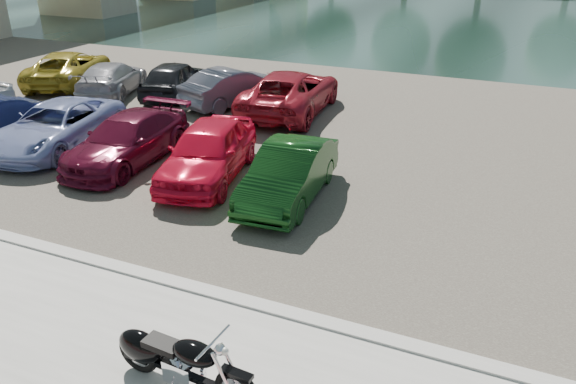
# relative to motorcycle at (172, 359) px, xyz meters

# --- Properties ---
(ground) EXTENTS (200.00, 200.00, 0.00)m
(ground) POSITION_rel_motorcycle_xyz_m (0.00, 0.11, -0.56)
(ground) COLOR #595447
(ground) RESTS_ON ground
(kerb) EXTENTS (60.00, 0.30, 0.14)m
(kerb) POSITION_rel_motorcycle_xyz_m (0.00, 2.11, -0.49)
(kerb) COLOR #A8A59E
(kerb) RESTS_ON ground
(parking_lot) EXTENTS (60.00, 18.00, 0.04)m
(parking_lot) POSITION_rel_motorcycle_xyz_m (0.00, 11.11, -0.54)
(parking_lot) COLOR #48413A
(parking_lot) RESTS_ON ground
(river) EXTENTS (120.00, 40.00, 0.00)m
(river) POSITION_rel_motorcycle_xyz_m (0.00, 40.11, -0.56)
(river) COLOR #172A26
(river) RESTS_ON ground
(motorcycle) EXTENTS (2.33, 0.75, 1.05)m
(motorcycle) POSITION_rel_motorcycle_xyz_m (0.00, 0.00, 0.00)
(motorcycle) COLOR black
(motorcycle) RESTS_ON promenade
(car_2) EXTENTS (2.79, 4.94, 1.30)m
(car_2) POSITION_rel_motorcycle_xyz_m (-8.54, 6.73, 0.13)
(car_2) COLOR #8F9BD0
(car_2) RESTS_ON parking_lot
(car_3) EXTENTS (1.95, 4.47, 1.28)m
(car_3) POSITION_rel_motorcycle_xyz_m (-5.94, 6.65, 0.12)
(car_3) COLOR #560C24
(car_3) RESTS_ON parking_lot
(car_4) EXTENTS (2.54, 4.51, 1.45)m
(car_4) POSITION_rel_motorcycle_xyz_m (-3.36, 6.59, 0.20)
(car_4) COLOR red
(car_4) RESTS_ON parking_lot
(car_5) EXTENTS (1.65, 4.02, 1.30)m
(car_5) POSITION_rel_motorcycle_xyz_m (-0.97, 6.26, 0.13)
(car_5) COLOR #103B12
(car_5) RESTS_ON parking_lot
(car_6) EXTENTS (3.94, 5.42, 1.37)m
(car_6) POSITION_rel_motorcycle_xyz_m (-13.55, 12.61, 0.16)
(car_6) COLOR #A99427
(car_6) RESTS_ON parking_lot
(car_7) EXTENTS (3.02, 4.57, 1.23)m
(car_7) POSITION_rel_motorcycle_xyz_m (-11.00, 12.17, 0.09)
(car_7) COLOR #A19FA8
(car_7) RESTS_ON parking_lot
(car_8) EXTENTS (2.57, 4.33, 1.38)m
(car_8) POSITION_rel_motorcycle_xyz_m (-8.54, 12.78, 0.17)
(car_8) COLOR black
(car_8) RESTS_ON parking_lot
(car_9) EXTENTS (2.70, 4.29, 1.33)m
(car_9) POSITION_rel_motorcycle_xyz_m (-5.97, 12.71, 0.15)
(car_9) COLOR slate
(car_9) RESTS_ON parking_lot
(car_10) EXTENTS (2.89, 5.49, 1.47)m
(car_10) POSITION_rel_motorcycle_xyz_m (-3.68, 12.66, 0.21)
(car_10) COLOR maroon
(car_10) RESTS_ON parking_lot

